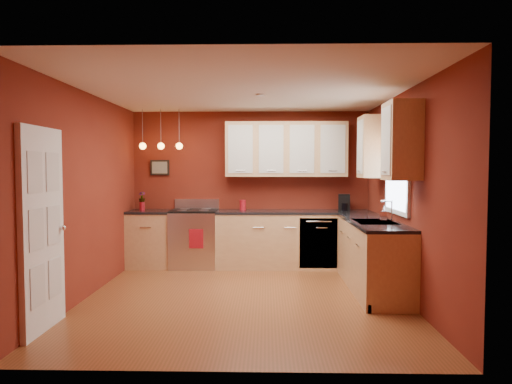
{
  "coord_description": "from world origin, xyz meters",
  "views": [
    {
      "loc": [
        0.27,
        -5.68,
        1.64
      ],
      "look_at": [
        0.12,
        1.0,
        1.29
      ],
      "focal_mm": 32.0,
      "sensor_mm": 36.0,
      "label": 1
    }
  ],
  "objects_px": {
    "soap_pump": "(384,214)",
    "red_canister": "(243,205)",
    "coffee_maker": "(344,203)",
    "sink": "(375,223)",
    "gas_range": "(194,238)"
  },
  "relations": [
    {
      "from": "gas_range",
      "to": "soap_pump",
      "type": "relative_size",
      "value": 5.2
    },
    {
      "from": "coffee_maker",
      "to": "gas_range",
      "type": "bearing_deg",
      "value": -169.87
    },
    {
      "from": "soap_pump",
      "to": "red_canister",
      "type": "bearing_deg",
      "value": 139.53
    },
    {
      "from": "coffee_maker",
      "to": "sink",
      "type": "bearing_deg",
      "value": -75.71
    },
    {
      "from": "coffee_maker",
      "to": "soap_pump",
      "type": "height_order",
      "value": "coffee_maker"
    },
    {
      "from": "sink",
      "to": "soap_pump",
      "type": "distance_m",
      "value": 0.17
    },
    {
      "from": "gas_range",
      "to": "soap_pump",
      "type": "height_order",
      "value": "soap_pump"
    },
    {
      "from": "gas_range",
      "to": "coffee_maker",
      "type": "height_order",
      "value": "coffee_maker"
    },
    {
      "from": "sink",
      "to": "soap_pump",
      "type": "relative_size",
      "value": 3.28
    },
    {
      "from": "red_canister",
      "to": "coffee_maker",
      "type": "distance_m",
      "value": 1.68
    },
    {
      "from": "gas_range",
      "to": "coffee_maker",
      "type": "xyz_separation_m",
      "value": [
        2.48,
        0.05,
        0.58
      ]
    },
    {
      "from": "red_canister",
      "to": "sink",
      "type": "bearing_deg",
      "value": -40.93
    },
    {
      "from": "red_canister",
      "to": "coffee_maker",
      "type": "bearing_deg",
      "value": -1.06
    },
    {
      "from": "coffee_maker",
      "to": "soap_pump",
      "type": "relative_size",
      "value": 1.28
    },
    {
      "from": "sink",
      "to": "coffee_maker",
      "type": "height_order",
      "value": "sink"
    }
  ]
}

